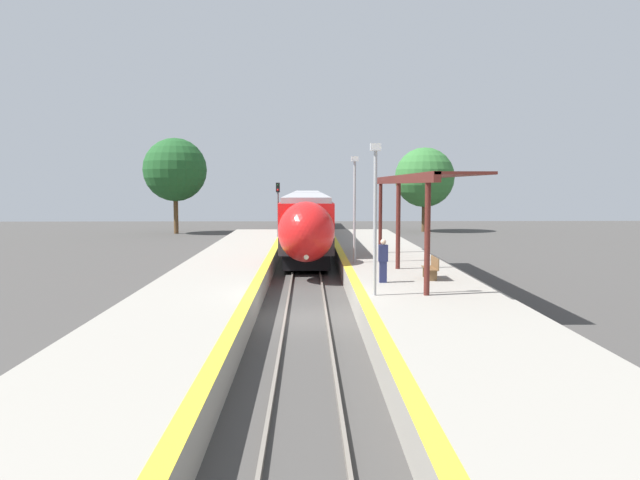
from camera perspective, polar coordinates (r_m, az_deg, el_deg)
name	(u,v)px	position (r m, az deg, el deg)	size (l,w,h in m)	color
ground_plane	(306,318)	(22.03, -1.29, -7.17)	(120.00, 120.00, 0.00)	#423F3D
rail_left	(285,316)	(22.03, -3.18, -6.98)	(0.08, 90.00, 0.15)	slate
rail_right	(326,316)	(22.02, 0.59, -6.97)	(0.08, 90.00, 0.15)	slate
train	(307,213)	(52.43, -1.23, 2.45)	(2.89, 48.13, 4.05)	black
platform_right	(429,305)	(22.35, 9.90, -5.90)	(5.18, 64.00, 0.90)	gray
platform_left	(195,306)	(22.29, -11.35, -5.95)	(4.28, 64.00, 0.90)	gray
platform_bench	(432,267)	(25.48, 10.19, -2.48)	(0.44, 1.47, 0.89)	brown
person_waiting	(383,260)	(24.21, 5.79, -1.84)	(0.36, 0.22, 1.69)	navy
railway_signal	(278,209)	(45.60, -3.86, 2.84)	(0.28, 0.28, 4.86)	#59595E
lamppost_near	(375,209)	(21.19, 5.07, 2.86)	(0.36, 0.20, 5.16)	#9E9EA3
lamppost_mid	(355,202)	(30.34, 3.18, 3.51)	(0.36, 0.20, 5.16)	#9E9EA3
station_canopy	(411,182)	(28.24, 8.36, 5.28)	(2.02, 16.65, 4.20)	#511E19
background_tree_left	(175,170)	(61.95, -13.11, 6.27)	(6.08, 6.08, 9.22)	brown
background_tree_right	(424,177)	(63.82, 9.53, 5.66)	(5.98, 5.98, 8.47)	brown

